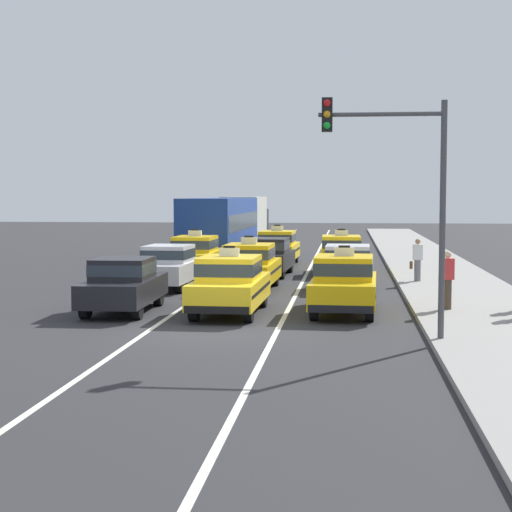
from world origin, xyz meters
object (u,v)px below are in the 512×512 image
taxi_center_nearest (230,283)px  taxi_center_fourth (277,247)px  sedan_left_nearest (123,283)px  pedestrian_by_storefront (417,260)px  box_truck_left_fifth (246,219)px  sedan_right_second (348,265)px  taxi_right_third (341,254)px  pedestrian_trailing (448,280)px  sedan_left_second (169,265)px  taxi_center_second (250,266)px  bus_left_fourth (221,225)px  sedan_center_third (269,255)px  taxi_right_nearest (344,283)px  traffic_light_pole (400,176)px  taxi_left_third (196,255)px

taxi_center_nearest → taxi_center_fourth: bearing=90.2°
sedan_left_nearest → pedestrian_by_storefront: size_ratio=2.72×
box_truck_left_fifth → sedan_right_second: bearing=-74.4°
taxi_center_nearest → taxi_right_third: size_ratio=1.00×
pedestrian_trailing → pedestrian_by_storefront: bearing=91.6°
taxi_center_fourth → taxi_right_third: size_ratio=1.00×
sedan_left_second → taxi_right_third: (6.16, 6.00, 0.03)m
taxi_center_fourth → sedan_right_second: taxi_center_fourth is taller
taxi_center_second → taxi_center_fourth: (0.09, 10.76, 0.00)m
bus_left_fourth → taxi_center_second: bearing=-77.1°
sedan_left_second → sedan_center_third: (3.14, 5.21, 0.00)m
pedestrian_trailing → sedan_right_second: bearing=114.1°
box_truck_left_fifth → pedestrian_trailing: size_ratio=4.23×
taxi_center_second → sedan_left_second: bearing=174.4°
taxi_right_nearest → taxi_right_third: size_ratio=1.00×
taxi_center_second → taxi_center_fourth: size_ratio=1.00×
taxi_center_fourth → sedan_center_third: bearing=-89.2°
taxi_center_nearest → traffic_light_pole: bearing=-43.7°
sedan_right_second → taxi_right_third: bearing=93.0°
taxi_center_nearest → taxi_left_third: bearing=105.3°
sedan_left_nearest → traffic_light_pole: traffic_light_pole is taller
sedan_left_nearest → pedestrian_by_storefront: pedestrian_by_storefront is taller
sedan_left_second → taxi_right_third: size_ratio=0.95×
bus_left_fourth → pedestrian_by_storefront: bus_left_fourth is taller
box_truck_left_fifth → sedan_right_second: box_truck_left_fifth is taller
taxi_center_fourth → taxi_right_third: bearing=-55.2°
sedan_left_nearest → sedan_center_third: bearing=74.5°
taxi_center_fourth → sedan_left_second: bearing=-106.3°
bus_left_fourth → traffic_light_pole: size_ratio=2.01×
pedestrian_by_storefront → pedestrian_trailing: size_ratio=0.96×
taxi_center_nearest → taxi_center_fourth: (-0.05, 16.63, 0.00)m
box_truck_left_fifth → traffic_light_pole: (7.79, -34.98, 2.04)m
taxi_left_third → traffic_light_pole: size_ratio=0.82×
pedestrian_by_storefront → pedestrian_trailing: (0.21, -7.73, 0.05)m
taxi_left_third → taxi_center_second: bearing=-61.1°
pedestrian_by_storefront → taxi_right_nearest: bearing=-109.0°
sedan_right_second → pedestrian_by_storefront: (2.60, 1.44, 0.10)m
taxi_left_third → taxi_right_third: same height
taxi_center_second → pedestrian_trailing: size_ratio=2.77×
taxi_center_fourth → pedestrian_by_storefront: (5.98, -8.28, 0.07)m
taxi_center_fourth → taxi_right_third: same height
taxi_left_third → taxi_center_fourth: bearing=61.2°
sedan_left_nearest → box_truck_left_fifth: size_ratio=0.62×
sedan_center_third → taxi_right_third: 3.13m
box_truck_left_fifth → pedestrian_by_storefront: 24.22m
sedan_right_second → pedestrian_by_storefront: bearing=29.0°
taxi_left_third → box_truck_left_fifth: (-0.26, 19.55, 0.90)m
box_truck_left_fifth → sedan_right_second: (6.65, -23.81, -0.93)m
sedan_center_third → pedestrian_trailing: pedestrian_trailing is taller
sedan_center_third → pedestrian_by_storefront: 6.64m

